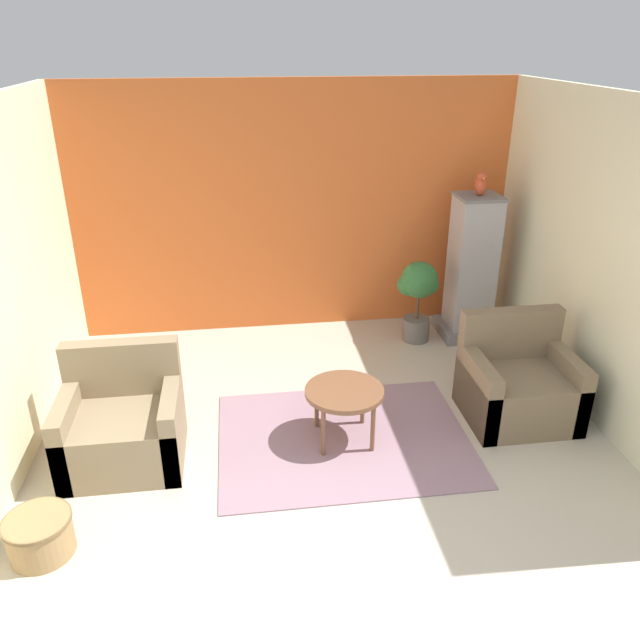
# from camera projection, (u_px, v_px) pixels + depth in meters

# --- Properties ---
(ground_plane) EXTENTS (20.00, 20.00, 0.00)m
(ground_plane) POSITION_uv_depth(u_px,v_px,m) (364.00, 595.00, 3.66)
(ground_plane) COLOR beige
(ground_plane) RESTS_ON ground
(wall_back_accent) EXTENTS (4.67, 0.06, 2.61)m
(wall_back_accent) POSITION_uv_depth(u_px,v_px,m) (295.00, 210.00, 6.54)
(wall_back_accent) COLOR orange
(wall_back_accent) RESTS_ON ground_plane
(wall_left) EXTENTS (0.06, 3.78, 2.61)m
(wall_left) POSITION_uv_depth(u_px,v_px,m) (5.00, 289.00, 4.52)
(wall_left) COLOR beige
(wall_left) RESTS_ON ground_plane
(wall_right) EXTENTS (0.06, 3.78, 2.61)m
(wall_right) POSITION_uv_depth(u_px,v_px,m) (599.00, 260.00, 5.10)
(wall_right) COLOR beige
(wall_right) RESTS_ON ground_plane
(area_rug) EXTENTS (2.00, 1.54, 0.01)m
(area_rug) POSITION_uv_depth(u_px,v_px,m) (343.00, 438.00, 5.06)
(area_rug) COLOR gray
(area_rug) RESTS_ON ground_plane
(coffee_table) EXTENTS (0.62, 0.62, 0.47)m
(coffee_table) POSITION_uv_depth(u_px,v_px,m) (344.00, 395.00, 4.89)
(coffee_table) COLOR brown
(coffee_table) RESTS_ON ground_plane
(armchair_left) EXTENTS (0.87, 0.75, 0.88)m
(armchair_left) POSITION_uv_depth(u_px,v_px,m) (123.00, 427.00, 4.71)
(armchair_left) COLOR #8E7A5B
(armchair_left) RESTS_ON ground_plane
(armchair_right) EXTENTS (0.87, 0.75, 0.88)m
(armchair_right) POSITION_uv_depth(u_px,v_px,m) (518.00, 386.00, 5.26)
(armchair_right) COLOR #7A664C
(armchair_right) RESTS_ON ground_plane
(birdcage) EXTENTS (0.58, 0.58, 1.53)m
(birdcage) POSITION_uv_depth(u_px,v_px,m) (471.00, 271.00, 6.54)
(birdcage) COLOR slate
(birdcage) RESTS_ON ground_plane
(parrot) EXTENTS (0.11, 0.20, 0.24)m
(parrot) POSITION_uv_depth(u_px,v_px,m) (481.00, 184.00, 6.16)
(parrot) COLOR #D14C2D
(parrot) RESTS_ON birdcage
(potted_plant) EXTENTS (0.42, 0.38, 0.88)m
(potted_plant) POSITION_uv_depth(u_px,v_px,m) (418.00, 291.00, 6.47)
(potted_plant) COLOR #66605B
(potted_plant) RESTS_ON ground_plane
(wicker_basket) EXTENTS (0.42, 0.42, 0.27)m
(wicker_basket) POSITION_uv_depth(u_px,v_px,m) (40.00, 535.00, 3.90)
(wicker_basket) COLOR #A37F51
(wicker_basket) RESTS_ON ground_plane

